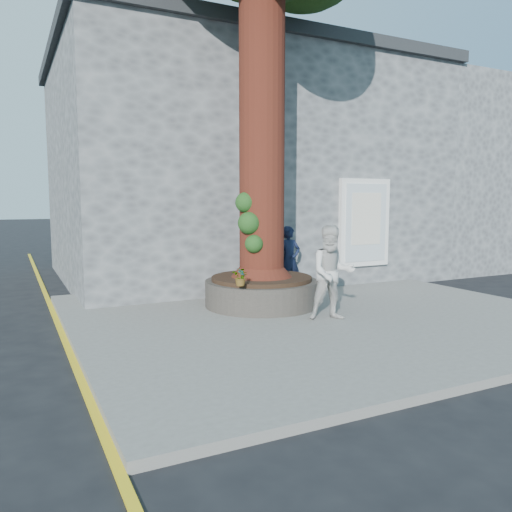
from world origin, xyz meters
name	(u,v)px	position (x,y,z in m)	size (l,w,h in m)	color
ground	(274,340)	(0.00, 0.00, 0.00)	(120.00, 120.00, 0.00)	black
pavement	(317,315)	(1.50, 1.00, 0.06)	(9.00, 8.00, 0.12)	slate
yellow_line	(68,348)	(-3.05, 1.00, 0.00)	(0.10, 30.00, 0.01)	yellow
stone_shop	(234,171)	(2.50, 7.20, 3.16)	(10.30, 8.30, 6.30)	#505356
neighbour_shop	(428,181)	(10.50, 7.20, 3.00)	(6.00, 8.00, 6.00)	#505356
planter	(262,291)	(0.80, 2.00, 0.41)	(2.30, 2.30, 0.60)	black
man	(289,260)	(1.98, 2.92, 0.90)	(0.57, 0.37, 1.55)	#131A34
woman	(332,273)	(1.38, 0.36, 0.97)	(0.83, 0.64, 1.70)	beige
shopping_bag	(304,287)	(2.28, 2.75, 0.26)	(0.20, 0.12, 0.28)	white
plant_a	(241,277)	(-0.05, 1.15, 0.88)	(0.17, 0.11, 0.31)	gray
plant_b	(267,261)	(1.38, 2.85, 0.91)	(0.21, 0.20, 0.38)	gray
plant_c	(251,263)	(0.97, 2.82, 0.89)	(0.19, 0.19, 0.35)	gray
plant_d	(241,277)	(-0.05, 1.15, 0.89)	(0.30, 0.27, 0.34)	gray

